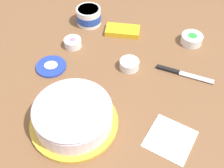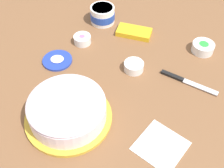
# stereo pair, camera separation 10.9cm
# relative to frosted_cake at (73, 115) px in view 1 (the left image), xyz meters

# --- Properties ---
(ground_plane) EXTENTS (1.54, 1.54, 0.00)m
(ground_plane) POSITION_rel_frosted_cake_xyz_m (-0.20, -0.24, -0.05)
(ground_plane) COLOR brown
(frosted_cake) EXTENTS (0.31, 0.31, 0.11)m
(frosted_cake) POSITION_rel_frosted_cake_xyz_m (0.00, 0.00, 0.00)
(frosted_cake) COLOR gold
(frosted_cake) RESTS_ON ground_plane
(frosting_tub) EXTENTS (0.12, 0.12, 0.08)m
(frosting_tub) POSITION_rel_frosted_cake_xyz_m (-0.02, -0.59, -0.01)
(frosting_tub) COLOR white
(frosting_tub) RESTS_ON ground_plane
(frosting_tub_lid) EXTENTS (0.13, 0.13, 0.02)m
(frosting_tub_lid) POSITION_rel_frosted_cake_xyz_m (0.12, -0.28, -0.04)
(frosting_tub_lid) COLOR #233DAD
(frosting_tub_lid) RESTS_ON ground_plane
(spreading_knife) EXTENTS (0.23, 0.11, 0.01)m
(spreading_knife) POSITION_rel_frosted_cake_xyz_m (-0.41, -0.25, -0.04)
(spreading_knife) COLOR silver
(spreading_knife) RESTS_ON ground_plane
(sprinkle_bowl_green) EXTENTS (0.10, 0.10, 0.04)m
(sprinkle_bowl_green) POSITION_rel_frosted_cake_xyz_m (-0.49, -0.44, -0.03)
(sprinkle_bowl_green) COLOR white
(sprinkle_bowl_green) RESTS_ON ground_plane
(sprinkle_bowl_yellow) EXTENTS (0.08, 0.08, 0.04)m
(sprinkle_bowl_yellow) POSITION_rel_frosted_cake_xyz_m (-0.20, -0.28, -0.03)
(sprinkle_bowl_yellow) COLOR white
(sprinkle_bowl_yellow) RESTS_ON ground_plane
(sprinkle_bowl_pink) EXTENTS (0.08, 0.08, 0.04)m
(sprinkle_bowl_pink) POSITION_rel_frosted_cake_xyz_m (0.05, -0.42, -0.03)
(sprinkle_bowl_pink) COLOR white
(sprinkle_bowl_pink) RESTS_ON ground_plane
(candy_box_lower) EXTENTS (0.17, 0.10, 0.02)m
(candy_box_lower) POSITION_rel_frosted_cake_xyz_m (-0.18, -0.51, -0.04)
(candy_box_lower) COLOR yellow
(candy_box_lower) RESTS_ON ground_plane
(paper_napkin) EXTENTS (0.20, 0.20, 0.01)m
(paper_napkin) POSITION_rel_frosted_cake_xyz_m (-0.33, 0.06, -0.05)
(paper_napkin) COLOR white
(paper_napkin) RESTS_ON ground_plane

